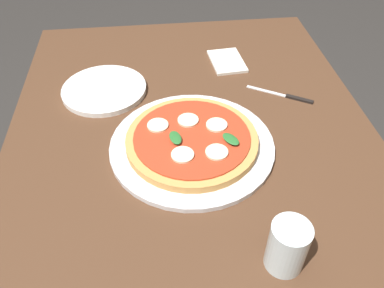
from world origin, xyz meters
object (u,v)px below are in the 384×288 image
object	(u,v)px
plate_white	(104,90)
glass_cup	(287,246)
serving_tray	(192,145)
pizza	(192,140)
dining_table	(196,185)
napkin	(227,61)
knife	(288,96)

from	to	relation	value
plate_white	glass_cup	size ratio (longest dim) A/B	2.25
serving_tray	pizza	xyz separation A→B (m)	(0.00, 0.00, 0.02)
plate_white	glass_cup	distance (m)	0.63
dining_table	glass_cup	world-z (taller)	glass_cup
napkin	knife	xyz separation A→B (m)	(-0.19, -0.13, -0.00)
napkin	glass_cup	distance (m)	0.65
knife	napkin	bearing A→B (deg)	34.39
dining_table	plate_white	distance (m)	0.36
dining_table	knife	size ratio (longest dim) A/B	8.17
pizza	knife	size ratio (longest dim) A/B	1.87
plate_white	pizza	bearing A→B (deg)	-139.18
pizza	glass_cup	bearing A→B (deg)	-158.00
pizza	glass_cup	xyz separation A→B (m)	(-0.30, -0.12, 0.03)
dining_table	serving_tray	xyz separation A→B (m)	(0.03, 0.01, 0.11)
dining_table	plate_white	xyz separation A→B (m)	(0.26, 0.21, 0.11)
pizza	napkin	bearing A→B (deg)	-22.42
serving_tray	knife	bearing A→B (deg)	-59.30
dining_table	napkin	bearing A→B (deg)	-20.01
plate_white	napkin	xyz separation A→B (m)	(0.11, -0.35, -0.00)
dining_table	serving_tray	bearing A→B (deg)	14.25
dining_table	pizza	world-z (taller)	pizza
serving_tray	pizza	distance (m)	0.02
knife	glass_cup	xyz separation A→B (m)	(-0.46, 0.15, 0.05)
serving_tray	dining_table	bearing A→B (deg)	-165.75
napkin	glass_cup	xyz separation A→B (m)	(-0.65, 0.02, 0.05)
dining_table	napkin	xyz separation A→B (m)	(0.37, -0.14, 0.10)
plate_white	napkin	bearing A→B (deg)	-72.79
dining_table	serving_tray	world-z (taller)	serving_tray
pizza	serving_tray	bearing A→B (deg)	-148.71
knife	glass_cup	size ratio (longest dim) A/B	1.60
plate_white	serving_tray	bearing A→B (deg)	-139.19
serving_tray	napkin	bearing A→B (deg)	-22.38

